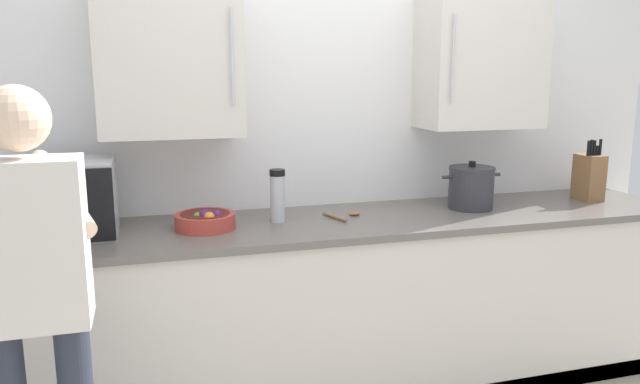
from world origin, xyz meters
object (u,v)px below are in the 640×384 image
Objects in this scene: knife_block at (589,177)px; person_figure at (32,288)px; microwave_oven at (42,200)px; fruit_bowl at (206,220)px; thermos_flask at (278,195)px; stock_pot at (471,188)px; wooden_spoon at (346,215)px.

person_figure reaches higher than knife_block.
person_figure is at bearing -84.68° from microwave_oven.
thermos_flask reaches higher than fruit_bowl.
knife_block is 1.03× the size of stock_pot.
microwave_oven is at bearing 179.94° from thermos_flask.
knife_block reaches higher than thermos_flask.
person_figure reaches higher than stock_pot.
person_figure is at bearing -141.48° from thermos_flask.
knife_block is 2.82m from person_figure.
stock_pot is at bearing -179.80° from knife_block.
microwave_oven reaches higher than stock_pot.
fruit_bowl is at bearing -178.56° from stock_pot.
microwave_oven is at bearing 176.44° from fruit_bowl.
thermos_flask is (-0.34, 0.00, 0.12)m from wooden_spoon.
person_figure is (0.07, -0.76, -0.13)m from microwave_oven.
knife_block is 1.25× the size of fruit_bowl.
stock_pot is 2.12m from person_figure.
knife_block is at bearing -0.14° from thermos_flask.
person_figure is at bearing -149.72° from wooden_spoon.
microwave_oven is 1.61× the size of knife_block.
stock_pot is (-0.73, -0.00, -0.02)m from knife_block.
wooden_spoon is 0.76× the size of thermos_flask.
fruit_bowl is 1.08× the size of thermos_flask.
microwave_oven is 1.67× the size of stock_pot.
fruit_bowl is (0.68, -0.04, -0.12)m from microwave_oven.
thermos_flask is (0.34, 0.04, 0.09)m from fruit_bowl.
fruit_bowl reaches higher than wooden_spoon.
stock_pot is 1.03m from thermos_flask.
person_figure is at bearing -164.45° from knife_block.
knife_block is 1.76m from thermos_flask.
stock_pot is 0.21× the size of person_figure.
wooden_spoon is at bearing 3.13° from fruit_bowl.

